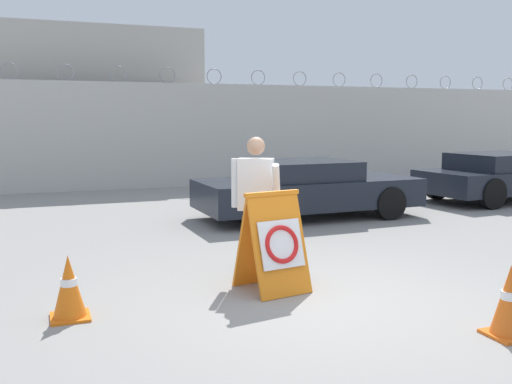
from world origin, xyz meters
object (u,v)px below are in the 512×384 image
barricade_sign (274,242)px  traffic_cone_mid (509,301)px  traffic_cone_near (69,287)px  parked_car_far_side (503,176)px  parked_car_rear_sedan (306,188)px  security_guard (256,199)px

barricade_sign → traffic_cone_mid: barricade_sign is taller
traffic_cone_near → barricade_sign: bearing=3.5°
traffic_cone_near → parked_car_far_side: 11.55m
barricade_sign → traffic_cone_mid: 2.61m
traffic_cone_near → traffic_cone_mid: bearing=-27.2°
parked_car_far_side → traffic_cone_near: bearing=-159.2°
parked_car_rear_sedan → barricade_sign: bearing=-121.7°
security_guard → traffic_cone_mid: (1.48, -2.80, -0.67)m
barricade_sign → parked_car_rear_sedan: 5.04m
parked_car_rear_sedan → security_guard: bearing=-125.7°
barricade_sign → security_guard: (0.03, 0.69, 0.42)m
traffic_cone_mid → barricade_sign: bearing=125.6°
parked_car_rear_sedan → parked_car_far_side: 5.60m
traffic_cone_near → parked_car_rear_sedan: size_ratio=0.15×
security_guard → traffic_cone_near: bearing=-132.0°
security_guard → parked_car_rear_sedan: bearing=84.4°
parked_car_far_side → traffic_cone_mid: bearing=-138.3°
security_guard → traffic_cone_near: 2.59m
security_guard → traffic_cone_mid: 3.23m
traffic_cone_near → parked_car_far_side: parked_car_far_side is taller
barricade_sign → parked_car_far_side: (8.11, 4.81, 0.02)m
traffic_cone_near → traffic_cone_mid: traffic_cone_mid is taller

